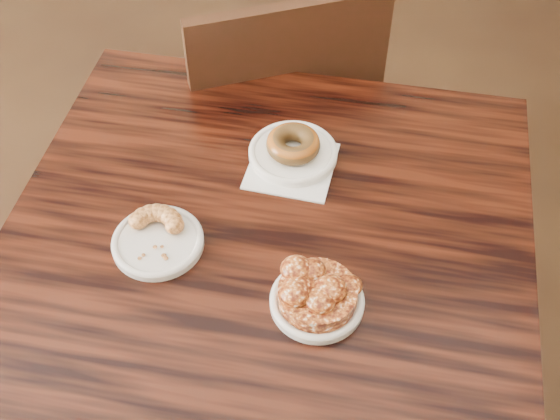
{
  "coord_description": "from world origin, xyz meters",
  "views": [
    {
      "loc": [
        0.27,
        -0.43,
        1.66
      ],
      "look_at": [
        0.28,
        0.3,
        0.8
      ],
      "focal_mm": 45.0,
      "sensor_mm": 36.0,
      "label": 1
    }
  ],
  "objects_px": {
    "cruller_fragment": "(156,234)",
    "cafe_table": "(268,350)",
    "glazed_donut": "(293,144)",
    "apple_fritter": "(318,292)",
    "chair_far": "(267,118)"
  },
  "relations": [
    {
      "from": "cafe_table",
      "to": "glazed_donut",
      "type": "bearing_deg",
      "value": 86.38
    },
    {
      "from": "glazed_donut",
      "to": "apple_fritter",
      "type": "bearing_deg",
      "value": -84.56
    },
    {
      "from": "cafe_table",
      "to": "chair_far",
      "type": "bearing_deg",
      "value": 101.68
    },
    {
      "from": "cruller_fragment",
      "to": "cafe_table",
      "type": "bearing_deg",
      "value": 4.26
    },
    {
      "from": "cafe_table",
      "to": "apple_fritter",
      "type": "height_order",
      "value": "apple_fritter"
    },
    {
      "from": "cafe_table",
      "to": "glazed_donut",
      "type": "distance_m",
      "value": 0.45
    },
    {
      "from": "chair_far",
      "to": "cruller_fragment",
      "type": "height_order",
      "value": "chair_far"
    },
    {
      "from": "chair_far",
      "to": "cruller_fragment",
      "type": "distance_m",
      "value": 0.74
    },
    {
      "from": "apple_fritter",
      "to": "cruller_fragment",
      "type": "bearing_deg",
      "value": 155.43
    },
    {
      "from": "chair_far",
      "to": "apple_fritter",
      "type": "height_order",
      "value": "chair_far"
    },
    {
      "from": "chair_far",
      "to": "cruller_fragment",
      "type": "xyz_separation_m",
      "value": [
        -0.17,
        -0.64,
        0.33
      ]
    },
    {
      "from": "apple_fritter",
      "to": "cruller_fragment",
      "type": "relative_size",
      "value": 1.53
    },
    {
      "from": "glazed_donut",
      "to": "cruller_fragment",
      "type": "bearing_deg",
      "value": -138.29
    },
    {
      "from": "glazed_donut",
      "to": "apple_fritter",
      "type": "xyz_separation_m",
      "value": [
        0.03,
        -0.32,
        -0.0
      ]
    },
    {
      "from": "cafe_table",
      "to": "apple_fritter",
      "type": "xyz_separation_m",
      "value": [
        0.08,
        -0.13,
        0.41
      ]
    }
  ]
}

